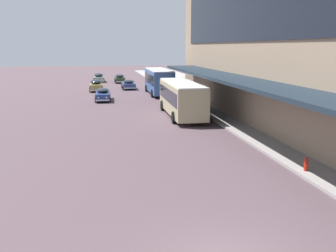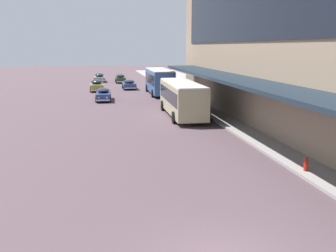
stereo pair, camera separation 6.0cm
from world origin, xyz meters
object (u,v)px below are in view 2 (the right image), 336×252
Objects in this scene: sedan_oncoming_rear at (129,84)px; transit_bus_kerbside_front at (159,80)px; sedan_second_mid at (99,78)px; fire_hydrant at (306,164)px; transit_bus_kerbside_rear at (182,97)px; sedan_lead_mid at (97,86)px; sedan_second_near at (120,78)px; sedan_trailing_mid at (103,94)px.

transit_bus_kerbside_front is at bearing -63.53° from sedan_oncoming_rear.
sedan_second_mid is 53.69m from fire_hydrant.
transit_bus_kerbside_rear reaches higher than sedan_lead_mid.
transit_bus_kerbside_front reaches higher than sedan_lead_mid.
sedan_lead_mid is at bearing 148.04° from transit_bus_kerbside_front.
sedan_second_mid is 14.75m from sedan_lead_mid.
transit_bus_kerbside_front is at bearing -76.71° from sedan_second_near.
sedan_oncoming_rear is at bearing -71.46° from sedan_second_mid.
transit_bus_kerbside_rear is 2.38× the size of sedan_lead_mid.
sedan_second_mid is at bearing 100.65° from fire_hydrant.
transit_bus_kerbside_front is 32.99m from fire_hydrant.
transit_bus_kerbside_front is at bearing 88.10° from transit_bus_kerbside_rear.
transit_bus_kerbside_front is 2.30× the size of sedan_lead_mid.
transit_bus_kerbside_rear reaches higher than sedan_trailing_mid.
sedan_second_near reaches higher than sedan_oncoming_rear.
sedan_second_near is 0.95× the size of sedan_trailing_mid.
fire_hydrant is at bearing -71.33° from sedan_trailing_mid.
sedan_trailing_mid is at bearing 108.67° from fire_hydrant.
sedan_lead_mid is (-0.42, -14.74, 0.05)m from sedan_second_mid.
transit_bus_kerbside_front is at bearing 31.89° from sedan_trailing_mid.
transit_bus_kerbside_rear is at bearing -91.90° from transit_bus_kerbside_front.
sedan_lead_mid is at bearing -108.03° from sedan_second_near.
transit_bus_kerbside_front is 16.35m from transit_bus_kerbside_rear.
transit_bus_kerbside_rear is 2.33× the size of sedan_oncoming_rear.
transit_bus_kerbside_front is 9.75m from sedan_lead_mid.
sedan_second_mid is 1.06× the size of sedan_lead_mid.
sedan_oncoming_rear is 13.60m from sedan_second_mid.
sedan_trailing_mid is at bearing -89.13° from sedan_second_mid.
sedan_trailing_mid is at bearing -98.37° from sedan_second_near.
sedan_lead_mid is at bearing 109.68° from transit_bus_kerbside_rear.
fire_hydrant is (5.60, -39.87, -0.22)m from sedan_oncoming_rear.
sedan_second_near is 10.64m from sedan_oncoming_rear.
sedan_second_near is (-3.62, 33.94, -1.04)m from transit_bus_kerbside_rear.
sedan_second_near is 1.05× the size of sedan_second_mid.
sedan_second_near is 1.09× the size of sedan_oncoming_rear.
sedan_trailing_mid is 9.78m from sedan_lead_mid.
transit_bus_kerbside_rear is 36.94m from sedan_second_mid.
sedan_lead_mid is 6.08× the size of fire_hydrant.
transit_bus_kerbside_rear reaches higher than sedan_second_mid.
sedan_lead_mid reaches higher than fire_hydrant.
fire_hydrant is at bearing -82.01° from sedan_oncoming_rear.
fire_hydrant is at bearing -86.31° from transit_bus_kerbside_front.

